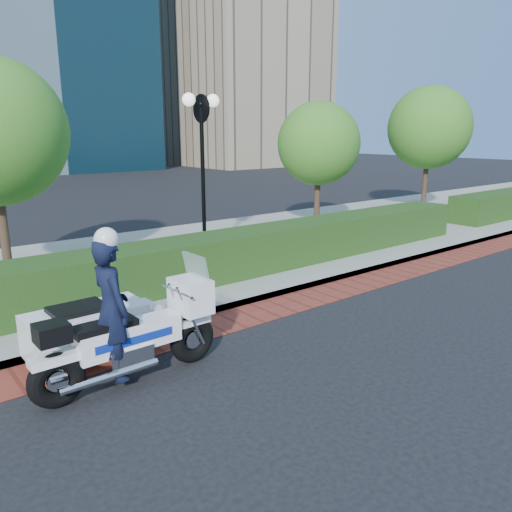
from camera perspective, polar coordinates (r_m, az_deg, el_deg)
ground at (r=8.90m, az=7.33°, el=-8.85°), size 120.00×120.00×0.00m
brick_strip at (r=9.92m, az=1.07°, el=-6.26°), size 60.00×1.00×0.01m
sidewalk at (r=13.50m, az=-11.24°, el=-0.70°), size 60.00×8.00×0.15m
hedge_main at (r=11.35m, az=-5.72°, el=-0.31°), size 18.00×1.20×1.00m
lamppost at (r=12.89m, az=-6.15°, el=11.78°), size 1.02×0.70×4.21m
tree_c at (r=17.40m, az=7.18°, el=12.60°), size 2.80×2.80×4.30m
tree_d at (r=22.52m, az=19.19°, el=13.68°), size 3.40×3.40×5.16m
tower_right at (r=56.30m, az=-0.92°, el=24.80°), size 14.00×12.00×28.00m
police_motorcycle at (r=7.46m, az=-16.47°, el=-7.55°), size 2.78×1.95×2.25m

